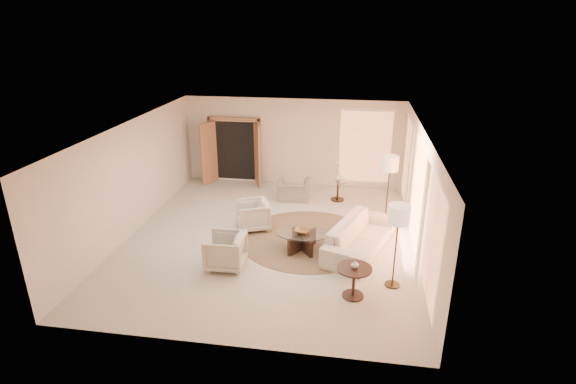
# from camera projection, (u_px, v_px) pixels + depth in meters

# --- Properties ---
(room) EXTENTS (7.04, 8.04, 2.83)m
(room) POSITION_uv_depth(u_px,v_px,m) (269.00, 185.00, 10.73)
(room) COLOR beige
(room) RESTS_ON ground
(windows_right) EXTENTS (0.10, 6.40, 2.40)m
(windows_right) POSITION_uv_depth(u_px,v_px,m) (416.00, 194.00, 10.35)
(windows_right) COLOR #FF9966
(windows_right) RESTS_ON room
(window_back_corner) EXTENTS (1.70, 0.10, 2.40)m
(window_back_corner) POSITION_uv_depth(u_px,v_px,m) (365.00, 147.00, 14.05)
(window_back_corner) COLOR #FF9966
(window_back_corner) RESTS_ON room
(curtains_right) EXTENTS (0.06, 5.20, 2.60)m
(curtains_right) POSITION_uv_depth(u_px,v_px,m) (410.00, 183.00, 11.20)
(curtains_right) COLOR #C9BD89
(curtains_right) RESTS_ON room
(french_doors) EXTENTS (1.95, 0.66, 2.16)m
(french_doors) POSITION_uv_depth(u_px,v_px,m) (234.00, 151.00, 14.64)
(french_doors) COLOR #A67452
(french_doors) RESTS_ON room
(area_rug) EXTENTS (3.80, 3.80, 0.01)m
(area_rug) POSITION_uv_depth(u_px,v_px,m) (308.00, 239.00, 11.18)
(area_rug) COLOR #40301F
(area_rug) RESTS_ON room
(sofa) EXTENTS (1.77, 2.68, 0.73)m
(sofa) POSITION_uv_depth(u_px,v_px,m) (360.00, 236.00, 10.51)
(sofa) COLOR beige
(sofa) RESTS_ON room
(armchair_left) EXTENTS (0.99, 1.01, 0.82)m
(armchair_left) POSITION_uv_depth(u_px,v_px,m) (253.00, 214.00, 11.61)
(armchair_left) COLOR beige
(armchair_left) RESTS_ON room
(armchair_right) EXTENTS (0.79, 0.84, 0.84)m
(armchair_right) POSITION_uv_depth(u_px,v_px,m) (225.00, 250.00, 9.80)
(armchair_right) COLOR beige
(armchair_right) RESTS_ON room
(accent_chair) EXTENTS (0.96, 0.66, 0.81)m
(accent_chair) POSITION_uv_depth(u_px,v_px,m) (294.00, 187.00, 13.46)
(accent_chair) COLOR gray
(accent_chair) RESTS_ON room
(coffee_table) EXTENTS (1.24, 1.24, 0.45)m
(coffee_table) POSITION_uv_depth(u_px,v_px,m) (302.00, 239.00, 10.56)
(coffee_table) COLOR black
(coffee_table) RESTS_ON room
(end_table) EXTENTS (0.69, 0.69, 0.65)m
(end_table) POSITION_uv_depth(u_px,v_px,m) (354.00, 277.00, 8.72)
(end_table) COLOR black
(end_table) RESTS_ON room
(side_table) EXTENTS (0.53, 0.53, 0.62)m
(side_table) POSITION_uv_depth(u_px,v_px,m) (338.00, 188.00, 13.42)
(side_table) COLOR black
(side_table) RESTS_ON room
(floor_lamp_near) EXTENTS (0.45, 0.45, 1.85)m
(floor_lamp_near) POSITION_uv_depth(u_px,v_px,m) (390.00, 166.00, 11.55)
(floor_lamp_near) COLOR black
(floor_lamp_near) RESTS_ON room
(floor_lamp_far) EXTENTS (0.43, 0.43, 1.79)m
(floor_lamp_far) POSITION_uv_depth(u_px,v_px,m) (399.00, 218.00, 8.69)
(floor_lamp_far) COLOR black
(floor_lamp_far) RESTS_ON room
(bowl) EXTENTS (0.41, 0.41, 0.09)m
(bowl) POSITION_uv_depth(u_px,v_px,m) (302.00, 231.00, 10.48)
(bowl) COLOR brown
(bowl) RESTS_ON coffee_table
(end_vase) EXTENTS (0.20, 0.20, 0.16)m
(end_vase) POSITION_uv_depth(u_px,v_px,m) (355.00, 264.00, 8.62)
(end_vase) COLOR silver
(end_vase) RESTS_ON end_table
(side_vase) EXTENTS (0.29, 0.29, 0.24)m
(side_vase) POSITION_uv_depth(u_px,v_px,m) (338.00, 177.00, 13.29)
(side_vase) COLOR silver
(side_vase) RESTS_ON side_table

